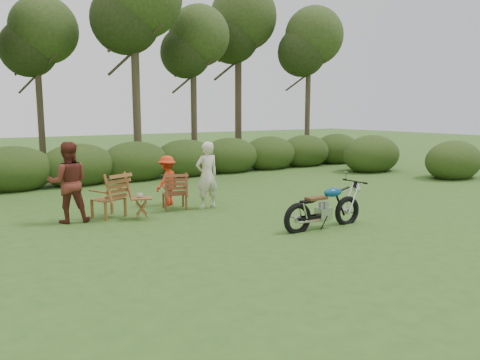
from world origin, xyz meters
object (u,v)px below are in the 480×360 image
adult_b (71,222)px  adult_a (207,208)px  lawn_chair_left (109,217)px  cup (140,195)px  lawn_chair_right (175,209)px  child (168,205)px  motorcycle (323,228)px  side_table (142,208)px

adult_b → adult_a: bearing=-174.4°
lawn_chair_left → cup: size_ratio=7.97×
lawn_chair_right → child: bearing=-79.7°
adult_a → motorcycle: bearing=108.1°
motorcycle → lawn_chair_left: 4.94m
child → adult_b: bearing=-21.0°
adult_b → cup: bearing=170.1°
lawn_chair_right → adult_a: (0.74, -0.36, 0.00)m
lawn_chair_right → child: 0.54m
side_table → adult_a: adult_a is taller
lawn_chair_left → adult_b: bearing=-23.2°
cup → side_table: bearing=-47.0°
cup → lawn_chair_right: bearing=26.4°
lawn_chair_left → adult_a: 2.46m
lawn_chair_right → side_table: size_ratio=1.87×
lawn_chair_left → child: size_ratio=0.80×
lawn_chair_right → lawn_chair_left: lawn_chair_left is taller
adult_b → motorcycle: bearing=153.5°
lawn_chair_left → adult_b: adult_b is taller
adult_a → side_table: bearing=5.9°
adult_b → child: size_ratio=1.37×
lawn_chair_right → adult_b: adult_b is taller
motorcycle → cup: bearing=136.6°
lawn_chair_left → lawn_chair_right: bearing=158.8°
lawn_chair_right → adult_a: 0.83m
motorcycle → adult_b: 5.61m
cup → child: 1.71m
motorcycle → lawn_chair_left: (-3.51, 3.48, 0.00)m
lawn_chair_left → adult_a: adult_a is taller
child → motorcycle: bearing=81.3°
child → lawn_chair_right: bearing=52.1°
side_table → child: (1.17, 1.13, -0.25)m
side_table → lawn_chair_right: bearing=27.7°
lawn_chair_left → motorcycle: bearing=113.7°
lawn_chair_right → side_table: (-1.11, -0.58, 0.25)m
lawn_chair_left → side_table: size_ratio=2.10×
lawn_chair_right → adult_b: 2.56m
motorcycle → adult_a: 3.30m
motorcycle → lawn_chair_right: 3.93m
side_table → adult_a: (1.85, 0.22, -0.25)m
side_table → adult_a: 1.88m
cup → adult_a: (1.87, 0.20, -0.55)m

